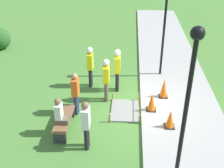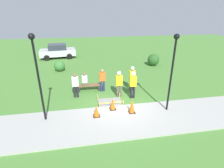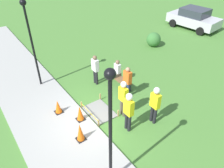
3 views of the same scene
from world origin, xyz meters
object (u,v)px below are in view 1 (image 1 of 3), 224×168
Objects in this scene: traffic_cone_sidewalk_edge at (164,88)px; person_seated_on_bench at (60,113)px; lamppost_far at (188,97)px; traffic_cone_near_patch at (170,119)px; park_bench at (64,121)px; worker_supervisor at (106,77)px; lamppost_near at (165,15)px; traffic_cone_far_patch at (152,102)px; worker_assistant at (90,63)px; bystander_in_gray_shirt at (86,123)px; bystander_in_orange_shirt at (76,92)px; worker_trainee at (117,66)px.

traffic_cone_sidewalk_edge is 0.87× the size of person_seated_on_bench.
person_seated_on_bench is at bearing 57.77° from lamppost_far.
traffic_cone_near_patch is 1.92m from traffic_cone_sidewalk_edge.
person_seated_on_bench is (-0.25, 0.05, 0.49)m from park_bench.
worker_supervisor is 3.63m from lamppost_near.
lamppost_far reaches higher than lamppost_near.
traffic_cone_far_patch is 1.09m from traffic_cone_sidewalk_edge.
worker_assistant is at bearing 27.93° from lamppost_far.
worker_supervisor is 1.06× the size of bystander_in_gray_shirt.
worker_supervisor is 5.08m from lamppost_far.
traffic_cone_far_patch is 0.79× the size of person_seated_on_bench.
bystander_in_orange_shirt reaches higher than park_bench.
park_bench is at bearing 149.11° from worker_trainee.
worker_assistant is at bearing -6.74° from bystander_in_orange_shirt.
worker_trainee is (2.48, 1.87, 0.67)m from traffic_cone_near_patch.
traffic_cone_near_patch is 3.58m from person_seated_on_bench.
bystander_in_gray_shirt is (-1.80, -0.64, 0.02)m from bystander_in_orange_shirt.
traffic_cone_sidewalk_edge is at bearing 178.78° from lamppost_near.
lamppost_near reaches higher than worker_trainee.
bystander_in_gray_shirt is (-3.55, 0.73, -0.16)m from worker_trainee.
bystander_in_gray_shirt is at bearing 134.67° from traffic_cone_far_patch.
worker_assistant is (1.09, 0.76, 0.02)m from worker_supervisor.
park_bench is (-2.13, 3.45, -0.17)m from traffic_cone_sidewalk_edge.
traffic_cone_far_patch is 0.91× the size of traffic_cone_sidewalk_edge.
park_bench is at bearing 146.85° from worker_supervisor.
lamppost_far is at bearing -137.14° from bystander_in_orange_shirt.
park_bench is (-1.17, 2.93, -0.13)m from traffic_cone_far_patch.
traffic_cone_near_patch is at bearing -86.56° from park_bench.
traffic_cone_near_patch is 0.36× the size of worker_assistant.
traffic_cone_far_patch is 3.16m from park_bench.
lamppost_far is (-5.06, -1.70, 1.77)m from worker_trainee.
park_bench is at bearing 93.44° from traffic_cone_near_patch.
traffic_cone_sidewalk_edge is at bearing -1.73° from lamppost_far.
worker_assistant is 1.17m from worker_trainee.
bystander_in_orange_shirt reaches higher than traffic_cone_near_patch.
worker_supervisor is at bearing -7.35° from bystander_in_gray_shirt.
person_seated_on_bench is 0.50× the size of worker_assistant.
bystander_in_orange_shirt is 0.38× the size of lamppost_far.
traffic_cone_near_patch is at bearing -126.74° from worker_supervisor.
lamppost_near reaches higher than bystander_in_gray_shirt.
traffic_cone_sidewalk_edge is 0.19× the size of lamppost_near.
worker_trainee is 2.92m from lamppost_near.
worker_assistant is at bearing -9.27° from person_seated_on_bench.
park_bench is 0.98× the size of bystander_in_gray_shirt.
worker_supervisor is 2.77m from bystander_in_gray_shirt.
worker_assistant is at bearing 111.16° from lamppost_near.
worker_trainee is (2.69, -1.61, 0.77)m from park_bench.
person_seated_on_bench is 0.51× the size of worker_supervisor.
person_seated_on_bench is 4.47m from lamppost_far.
lamppost_near reaches higher than worker_supervisor.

